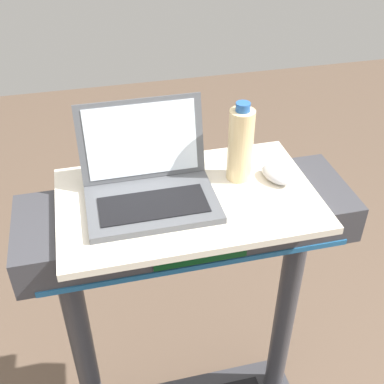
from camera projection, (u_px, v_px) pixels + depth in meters
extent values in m
cylinder|color=#38383D|center=(84.00, 351.00, 1.54)|extent=(0.07, 0.07, 0.85)
cylinder|color=#38383D|center=(285.00, 312.00, 1.67)|extent=(0.07, 0.07, 0.85)
cube|color=#38383D|center=(188.00, 219.00, 1.32)|extent=(0.90, 0.28, 0.11)
cube|color=#0C3F19|center=(201.00, 254.00, 1.21)|extent=(0.24, 0.01, 0.06)
cube|color=#1E598C|center=(200.00, 267.00, 1.23)|extent=(0.81, 0.00, 0.02)
cube|color=beige|center=(188.00, 199.00, 1.28)|extent=(0.68, 0.42, 0.02)
cube|color=#515459|center=(152.00, 204.00, 1.23)|extent=(0.33, 0.21, 0.02)
cube|color=black|center=(153.00, 205.00, 1.21)|extent=(0.27, 0.12, 0.00)
cube|color=#515459|center=(142.00, 139.00, 1.27)|extent=(0.33, 0.06, 0.21)
cube|color=white|center=(142.00, 140.00, 1.27)|extent=(0.29, 0.05, 0.18)
ellipsoid|color=#B2B2B7|center=(277.00, 175.00, 1.32)|extent=(0.09, 0.11, 0.03)
cylinder|color=beige|center=(240.00, 145.00, 1.29)|extent=(0.07, 0.07, 0.20)
cylinder|color=#2659A5|center=(243.00, 107.00, 1.22)|extent=(0.04, 0.04, 0.02)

